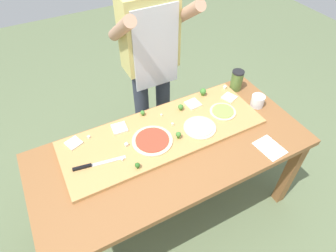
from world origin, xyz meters
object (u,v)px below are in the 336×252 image
object	(u,v)px
pizza_slice_near_left	(119,128)
cook_center	(151,55)
sauce_jar	(237,80)
pizza_slice_center	(74,143)
broccoli_floret_front_left	(137,165)
broccoli_floret_center_left	(181,107)
cheese_crumble_e	(126,145)
cheese_crumble_f	(89,137)
cheese_crumble_b	(225,87)
recipe_note	(270,148)
broccoli_floret_center_right	(203,92)
pizza_whole_cheese_artichoke	(200,127)
broccoli_floret_front_right	(178,135)
cheese_crumble_c	(172,124)
prep_table	(172,157)
pizza_whole_pesto_green	(223,112)
cheese_crumble_a	(161,115)
flour_cup	(257,101)
chefs_knife	(92,165)
cheese_crumble_d	(122,160)
pizza_whole_tomato_red	(152,140)
pizza_slice_far_right	(193,104)
pizza_slice_near_right	(229,97)

from	to	relation	value
pizza_slice_near_left	cook_center	world-z (taller)	cook_center
sauce_jar	pizza_slice_center	bearing A→B (deg)	-179.88
broccoli_floret_front_left	broccoli_floret_center_left	xyz separation A→B (m)	(0.47, 0.32, 0.00)
cheese_crumble_e	cheese_crumble_f	world-z (taller)	cheese_crumble_e
cheese_crumble_b	recipe_note	xyz separation A→B (m)	(-0.09, -0.61, -0.03)
broccoli_floret_center_right	sauce_jar	world-z (taller)	sauce_jar
pizza_whole_cheese_artichoke	broccoli_floret_front_right	size ratio (longest dim) A/B	4.15
broccoli_floret_front_right	cheese_crumble_c	world-z (taller)	broccoli_floret_front_right
prep_table	pizza_whole_pesto_green	world-z (taller)	pizza_whole_pesto_green
sauce_jar	cheese_crumble_e	bearing A→B (deg)	-169.96
pizza_slice_near_left	cheese_crumble_c	distance (m)	0.35
cheese_crumble_a	broccoli_floret_center_left	bearing A→B (deg)	-4.17
broccoli_floret_front_right	cook_center	xyz separation A→B (m)	(0.12, 0.64, 0.20)
cheese_crumble_b	flour_cup	size ratio (longest dim) A/B	0.23
chefs_knife	broccoli_floret_center_right	size ratio (longest dim) A/B	5.23
broccoli_floret_center_right	recipe_note	distance (m)	0.63
cheese_crumble_d	pizza_whole_cheese_artichoke	bearing A→B (deg)	1.23
cheese_crumble_e	sauce_jar	distance (m)	1.00
pizza_whole_tomato_red	prep_table	bearing A→B (deg)	-41.95
prep_table	flour_cup	xyz separation A→B (m)	(0.74, 0.07, 0.13)
cheese_crumble_c	broccoli_floret_center_right	bearing A→B (deg)	26.05
pizza_whole_cheese_artichoke	pizza_slice_far_right	xyz separation A→B (m)	(0.09, 0.23, -0.00)
pizza_slice_near_right	cheese_crumble_c	size ratio (longest dim) A/B	6.20
cheese_crumble_e	flour_cup	bearing A→B (deg)	-3.44
pizza_whole_cheese_artichoke	sauce_jar	xyz separation A→B (m)	(0.49, 0.26, 0.05)
chefs_knife	pizza_whole_tomato_red	world-z (taller)	same
recipe_note	cheese_crumble_c	bearing A→B (deg)	135.65
cheese_crumble_c	cheese_crumble_a	bearing A→B (deg)	101.82
broccoli_floret_center_right	cheese_crumble_e	size ratio (longest dim) A/B	2.96
pizza_whole_pesto_green	cheese_crumble_c	bearing A→B (deg)	171.59
cheese_crumble_f	sauce_jar	bearing A→B (deg)	-0.06
pizza_whole_cheese_artichoke	cook_center	world-z (taller)	cook_center
pizza_slice_far_right	pizza_slice_near_left	bearing A→B (deg)	178.18
prep_table	cheese_crumble_b	distance (m)	0.72
prep_table	cheese_crumble_c	xyz separation A→B (m)	(0.09, 0.16, 0.12)
pizza_slice_center	cook_center	distance (m)	0.84
prep_table	pizza_slice_near_right	xyz separation A→B (m)	(0.59, 0.21, 0.12)
pizza_slice_near_right	pizza_slice_center	distance (m)	1.14
pizza_slice_near_right	broccoli_floret_center_right	xyz separation A→B (m)	(-0.15, 0.12, 0.03)
pizza_whole_tomato_red	cheese_crumble_c	bearing A→B (deg)	20.80
prep_table	broccoli_floret_front_right	xyz separation A→B (m)	(0.06, 0.03, 0.15)
pizza_whole_tomato_red	recipe_note	xyz separation A→B (m)	(0.64, -0.38, -0.03)
broccoli_floret_front_left	broccoli_floret_front_right	distance (m)	0.34
prep_table	broccoli_floret_center_left	xyz separation A→B (m)	(0.21, 0.26, 0.14)
pizza_whole_cheese_artichoke	broccoli_floret_center_left	distance (m)	0.22
broccoli_floret_front_left	cheese_crumble_d	world-z (taller)	broccoli_floret_front_left
broccoli_floret_front_left	cheese_crumble_e	size ratio (longest dim) A/B	2.04
chefs_knife	cheese_crumble_e	size ratio (longest dim) A/B	15.50
pizza_slice_near_right	pizza_slice_near_left	world-z (taller)	same
cheese_crumble_f	recipe_note	world-z (taller)	cheese_crumble_f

